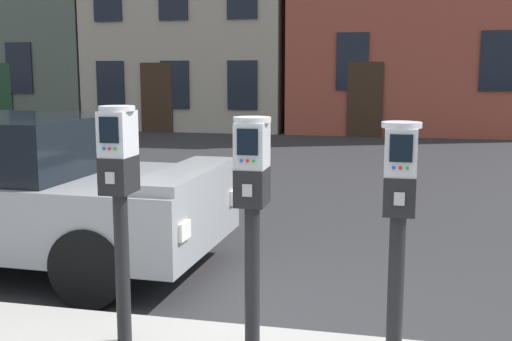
{
  "coord_description": "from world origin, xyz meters",
  "views": [
    {
      "loc": [
        0.95,
        -3.68,
        1.83
      ],
      "look_at": [
        0.14,
        -0.14,
        1.25
      ],
      "focal_mm": 43.73,
      "sensor_mm": 36.0,
      "label": 1
    }
  ],
  "objects": [
    {
      "name": "parking_meter_twin_adjacent",
      "position": [
        0.14,
        -0.24,
        1.13
      ],
      "size": [
        0.22,
        0.25,
        1.44
      ],
      "rotation": [
        0.0,
        0.0,
        -1.56
      ],
      "color": "black",
      "rests_on": "sidewalk_slab"
    },
    {
      "name": "parking_meter_end_of_row",
      "position": [
        0.97,
        -0.24,
        1.12
      ],
      "size": [
        0.22,
        0.25,
        1.42
      ],
      "rotation": [
        0.0,
        0.0,
        -1.56
      ],
      "color": "black",
      "rests_on": "sidewalk_slab"
    },
    {
      "name": "parking_meter_near_kerb",
      "position": [
        -0.69,
        -0.24,
        1.17
      ],
      "size": [
        0.22,
        0.25,
        1.49
      ],
      "rotation": [
        0.0,
        0.0,
        -1.56
      ],
      "color": "black",
      "rests_on": "sidewalk_slab"
    }
  ]
}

